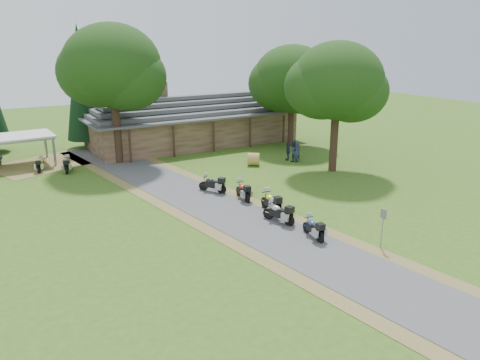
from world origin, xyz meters
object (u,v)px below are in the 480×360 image
motorcycle_carport_a (40,164)px  hay_bale (254,159)px  motorcycle_row_a (313,227)px  motorcycle_row_d (243,190)px  motorcycle_carport_b (67,164)px  carport (16,151)px  lodge (193,119)px  motorcycle_row_b (279,212)px  motorcycle_row_e (212,183)px  motorcycle_row_c (271,201)px

motorcycle_carport_a → hay_bale: motorcycle_carport_a is taller
motorcycle_row_a → hay_bale: (5.15, 14.25, -0.08)m
motorcycle_row_d → motorcycle_carport_b: size_ratio=1.01×
carport → hay_bale: carport is taller
motorcycle_row_a → motorcycle_carport_a: 23.94m
motorcycle_row_a → lodge: bearing=-2.0°
lodge → motorcycle_row_d: lodge is taller
carport → motorcycle_carport_a: (1.42, -2.69, -0.70)m
motorcycle_carport_b → motorcycle_row_b: bearing=-138.3°
carport → motorcycle_row_a: size_ratio=3.31×
motorcycle_row_d → motorcycle_row_e: (-1.07, 2.34, 0.00)m
motorcycle_row_a → hay_bale: 15.15m
carport → motorcycle_carport_a: bearing=-64.9°
motorcycle_row_a → motorcycle_row_c: (0.20, 4.33, 0.10)m
motorcycle_row_d → motorcycle_carport_a: (-10.51, 14.21, -0.06)m
motorcycle_row_d → hay_bale: 8.70m
motorcycle_row_b → motorcycle_row_d: size_ratio=1.03×
motorcycle_row_a → hay_bale: motorcycle_row_a is taller
motorcycle_row_e → motorcycle_carport_a: size_ratio=1.12×
motorcycle_row_e → lodge: bearing=-52.3°
motorcycle_carport_a → motorcycle_row_d: bearing=-123.9°
motorcycle_row_a → motorcycle_row_d: motorcycle_row_d is taller
motorcycle_carport_b → motorcycle_carport_a: bearing=70.2°
lodge → motorcycle_row_b: bearing=-102.5°
motorcycle_row_b → carport: bearing=10.8°
motorcycle_row_b → motorcycle_row_d: motorcycle_row_b is taller
motorcycle_row_c → carport: bearing=37.4°
motorcycle_carport_a → motorcycle_row_a: bearing=-134.2°
lodge → motorcycle_row_a: size_ratio=11.98×
motorcycle_row_a → motorcycle_row_e: (-1.12, 9.62, 0.04)m
motorcycle_row_b → motorcycle_row_e: motorcycle_row_b is taller
motorcycle_row_b → motorcycle_row_e: size_ratio=1.03×
motorcycle_row_a → motorcycle_carport_b: 21.97m
motorcycle_row_c → motorcycle_carport_b: size_ratio=1.11×
motorcycle_row_b → motorcycle_row_d: (0.32, 4.58, -0.02)m
carport → motorcycle_row_b: (11.61, -21.47, -0.62)m
motorcycle_carport_a → motorcycle_row_e: bearing=-121.9°
motorcycle_row_e → motorcycle_carport_b: size_ratio=1.02×
lodge → motorcycle_row_d: (-4.56, -17.50, -1.81)m
motorcycle_row_e → motorcycle_row_b: bearing=154.3°
lodge → motorcycle_carport_b: size_ratio=11.52×
motorcycle_row_e → motorcycle_row_a: bearing=154.7°
lodge → motorcycle_carport_a: 15.53m
hay_bale → motorcycle_row_e: bearing=-143.5°
motorcycle_row_d → lodge: bearing=-6.1°
motorcycle_row_c → motorcycle_row_e: bearing=19.8°
motorcycle_row_b → motorcycle_row_c: 1.72m
lodge → motorcycle_row_a: bearing=-100.3°
motorcycle_row_b → motorcycle_row_c: (0.57, 1.63, 0.04)m
lodge → motorcycle_row_c: lodge is taller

